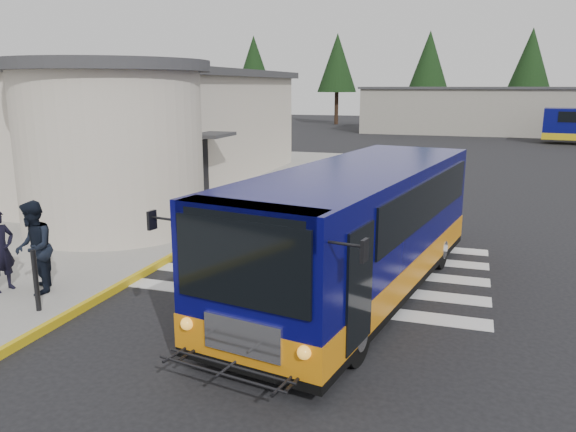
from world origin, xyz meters
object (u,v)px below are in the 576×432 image
(pedestrian_b, at_px, (34,248))
(bollard, at_px, (36,281))
(transit_bus, at_px, (358,235))
(pedestrian_a, at_px, (0,250))

(pedestrian_b, xyz_separation_m, bollard, (0.70, -0.77, -0.36))
(transit_bus, xyz_separation_m, pedestrian_b, (-6.11, -2.31, -0.18))
(transit_bus, bearing_deg, pedestrian_b, -149.02)
(pedestrian_a, relative_size, bollard, 1.45)
(pedestrian_a, distance_m, bollard, 1.61)
(transit_bus, xyz_separation_m, bollard, (-5.41, -3.08, -0.54))
(transit_bus, bearing_deg, pedestrian_a, -150.30)
(pedestrian_a, bearing_deg, transit_bus, -60.20)
(transit_bus, height_order, pedestrian_a, transit_bus)
(transit_bus, distance_m, pedestrian_a, 7.28)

